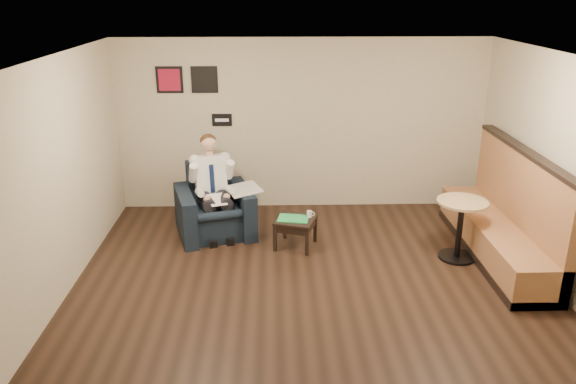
{
  "coord_description": "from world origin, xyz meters",
  "views": [
    {
      "loc": [
        -0.47,
        -5.98,
        3.52
      ],
      "look_at": [
        -0.28,
        1.2,
        0.9
      ],
      "focal_mm": 35.0,
      "sensor_mm": 36.0,
      "label": 1
    }
  ],
  "objects_px": {
    "seated_man": "(215,192)",
    "cafe_table": "(459,230)",
    "armchair": "(214,201)",
    "smartphone": "(302,215)",
    "banquette": "(500,205)",
    "green_folder": "(293,218)",
    "side_table": "(296,232)",
    "coffee_mug": "(309,214)"
  },
  "relations": [
    {
      "from": "armchair",
      "to": "coffee_mug",
      "type": "xyz_separation_m",
      "value": [
        1.4,
        -0.43,
        -0.04
      ]
    },
    {
      "from": "green_folder",
      "to": "smartphone",
      "type": "height_order",
      "value": "green_folder"
    },
    {
      "from": "side_table",
      "to": "seated_man",
      "type": "bearing_deg",
      "value": 162.92
    },
    {
      "from": "side_table",
      "to": "banquette",
      "type": "relative_size",
      "value": 0.18
    },
    {
      "from": "armchair",
      "to": "green_folder",
      "type": "distance_m",
      "value": 1.27
    },
    {
      "from": "smartphone",
      "to": "cafe_table",
      "type": "relative_size",
      "value": 0.16
    },
    {
      "from": "seated_man",
      "to": "cafe_table",
      "type": "height_order",
      "value": "seated_man"
    },
    {
      "from": "side_table",
      "to": "smartphone",
      "type": "relative_size",
      "value": 3.93
    },
    {
      "from": "banquette",
      "to": "coffee_mug",
      "type": "bearing_deg",
      "value": 170.81
    },
    {
      "from": "armchair",
      "to": "banquette",
      "type": "relative_size",
      "value": 0.37
    },
    {
      "from": "armchair",
      "to": "smartphone",
      "type": "relative_size",
      "value": 7.99
    },
    {
      "from": "armchair",
      "to": "cafe_table",
      "type": "bearing_deg",
      "value": -31.13
    },
    {
      "from": "green_folder",
      "to": "smartphone",
      "type": "distance_m",
      "value": 0.19
    },
    {
      "from": "armchair",
      "to": "banquette",
      "type": "xyz_separation_m",
      "value": [
        3.95,
        -0.84,
        0.23
      ]
    },
    {
      "from": "coffee_mug",
      "to": "smartphone",
      "type": "bearing_deg",
      "value": 144.78
    },
    {
      "from": "seated_man",
      "to": "smartphone",
      "type": "height_order",
      "value": "seated_man"
    },
    {
      "from": "side_table",
      "to": "cafe_table",
      "type": "distance_m",
      "value": 2.27
    },
    {
      "from": "armchair",
      "to": "seated_man",
      "type": "xyz_separation_m",
      "value": [
        0.04,
        -0.13,
        0.19
      ]
    },
    {
      "from": "armchair",
      "to": "coffee_mug",
      "type": "height_order",
      "value": "armchair"
    },
    {
      "from": "green_folder",
      "to": "smartphone",
      "type": "bearing_deg",
      "value": 47.92
    },
    {
      "from": "side_table",
      "to": "green_folder",
      "type": "distance_m",
      "value": 0.22
    },
    {
      "from": "seated_man",
      "to": "cafe_table",
      "type": "distance_m",
      "value": 3.48
    },
    {
      "from": "armchair",
      "to": "seated_man",
      "type": "bearing_deg",
      "value": -90.0
    },
    {
      "from": "seated_man",
      "to": "green_folder",
      "type": "distance_m",
      "value": 1.22
    },
    {
      "from": "armchair",
      "to": "coffee_mug",
      "type": "relative_size",
      "value": 11.77
    },
    {
      "from": "seated_man",
      "to": "banquette",
      "type": "height_order",
      "value": "banquette"
    },
    {
      "from": "smartphone",
      "to": "banquette",
      "type": "xyz_separation_m",
      "value": [
        2.66,
        -0.49,
        0.31
      ]
    },
    {
      "from": "side_table",
      "to": "cafe_table",
      "type": "xyz_separation_m",
      "value": [
        2.21,
        -0.44,
        0.21
      ]
    },
    {
      "from": "armchair",
      "to": "banquette",
      "type": "height_order",
      "value": "banquette"
    },
    {
      "from": "banquette",
      "to": "cafe_table",
      "type": "bearing_deg",
      "value": -171.42
    },
    {
      "from": "coffee_mug",
      "to": "cafe_table",
      "type": "bearing_deg",
      "value": -13.81
    },
    {
      "from": "side_table",
      "to": "green_folder",
      "type": "height_order",
      "value": "green_folder"
    },
    {
      "from": "cafe_table",
      "to": "armchair",
      "type": "bearing_deg",
      "value": 164.81
    },
    {
      "from": "green_folder",
      "to": "banquette",
      "type": "height_order",
      "value": "banquette"
    },
    {
      "from": "armchair",
      "to": "side_table",
      "type": "height_order",
      "value": "armchair"
    },
    {
      "from": "seated_man",
      "to": "coffee_mug",
      "type": "bearing_deg",
      "value": -28.42
    },
    {
      "from": "green_folder",
      "to": "cafe_table",
      "type": "height_order",
      "value": "cafe_table"
    },
    {
      "from": "seated_man",
      "to": "side_table",
      "type": "bearing_deg",
      "value": -33.02
    },
    {
      "from": "armchair",
      "to": "coffee_mug",
      "type": "bearing_deg",
      "value": -33.08
    },
    {
      "from": "side_table",
      "to": "green_folder",
      "type": "relative_size",
      "value": 1.22
    },
    {
      "from": "green_folder",
      "to": "cafe_table",
      "type": "distance_m",
      "value": 2.29
    },
    {
      "from": "banquette",
      "to": "cafe_table",
      "type": "relative_size",
      "value": 3.44
    }
  ]
}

